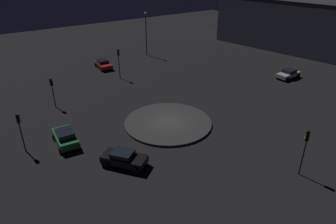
% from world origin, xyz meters
% --- Properties ---
extents(ground_plane, '(116.82, 116.82, 0.00)m').
position_xyz_m(ground_plane, '(0.00, 0.00, 0.00)').
color(ground_plane, black).
extents(roundabout_island, '(9.73, 9.73, 0.24)m').
position_xyz_m(roundabout_island, '(0.00, 0.00, 0.12)').
color(roundabout_island, '#383838').
rests_on(roundabout_island, ground_plane).
extents(car_red, '(3.98, 2.20, 1.36)m').
position_xyz_m(car_red, '(-21.73, 1.75, 0.70)').
color(car_red, red).
rests_on(car_red, ground_plane).
extents(car_black, '(4.22, 3.78, 1.43)m').
position_xyz_m(car_black, '(4.14, -7.53, 0.76)').
color(car_black, black).
rests_on(car_black, ground_plane).
extents(car_silver, '(2.04, 3.96, 1.35)m').
position_xyz_m(car_silver, '(-1.51, 23.28, 0.70)').
color(car_silver, silver).
rests_on(car_silver, ground_plane).
extents(car_green, '(4.00, 2.24, 1.57)m').
position_xyz_m(car_green, '(-2.25, -10.74, 0.80)').
color(car_green, '#1E7238').
rests_on(car_green, ground_plane).
extents(traffic_light_west, '(0.37, 0.32, 4.50)m').
position_xyz_m(traffic_light_west, '(-15.82, 1.88, 3.19)').
color(traffic_light_west, '#2D2D2D').
rests_on(traffic_light_west, ground_plane).
extents(traffic_light_south, '(0.34, 0.38, 4.00)m').
position_xyz_m(traffic_light_south, '(-3.18, -14.35, 2.85)').
color(traffic_light_south, '#2D2D2D').
rests_on(traffic_light_south, ground_plane).
extents(traffic_light_east, '(0.39, 0.35, 4.30)m').
position_xyz_m(traffic_light_east, '(13.67, 4.28, 3.06)').
color(traffic_light_east, '#2D2D2D').
rests_on(traffic_light_east, ground_plane).
extents(traffic_light_southwest, '(0.39, 0.38, 3.73)m').
position_xyz_m(traffic_light_southwest, '(-11.33, -9.17, 2.67)').
color(traffic_light_southwest, '#2D2D2D').
rests_on(traffic_light_southwest, ground_plane).
extents(streetlamp_northwest, '(0.51, 0.51, 7.85)m').
position_xyz_m(streetlamp_northwest, '(-24.25, 11.60, 5.08)').
color(streetlamp_northwest, '#4C4C51').
rests_on(streetlamp_northwest, ground_plane).
extents(store_building, '(35.86, 19.31, 9.52)m').
position_xyz_m(store_building, '(-10.28, 40.21, 4.76)').
color(store_building, '#8C939E').
rests_on(store_building, ground_plane).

